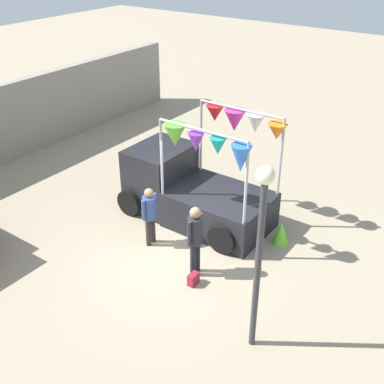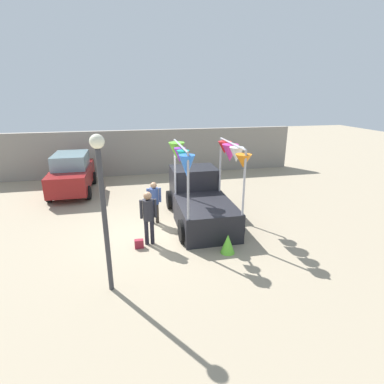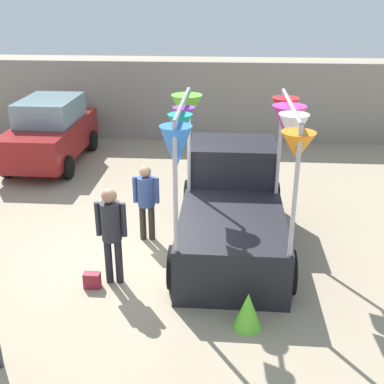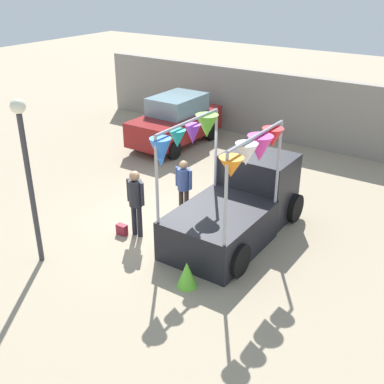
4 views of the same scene
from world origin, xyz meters
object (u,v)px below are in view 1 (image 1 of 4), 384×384
person_vendor (150,211)px  street_lamp (260,236)px  folded_kite_bundle_lime (281,233)px  handbag (193,279)px  vendor_truck (189,186)px  person_customer (195,234)px

person_vendor → street_lamp: street_lamp is taller
person_vendor → folded_kite_bundle_lime: person_vendor is taller
handbag → street_lamp: (-0.77, -1.95, 2.38)m
vendor_truck → person_vendor: (-1.71, -0.02, 0.03)m
folded_kite_bundle_lime → handbag: bearing=161.8°
street_lamp → folded_kite_bundle_lime: (3.40, 1.08, -2.22)m
handbag → folded_kite_bundle_lime: bearing=-18.2°
vendor_truck → folded_kite_bundle_lime: (0.25, -2.69, -0.62)m
person_customer → person_vendor: (0.32, 1.61, -0.13)m
vendor_truck → street_lamp: (-3.15, -3.77, 1.60)m
person_customer → street_lamp: bearing=-117.6°
person_vendor → folded_kite_bundle_lime: (1.96, -2.67, -0.66)m
vendor_truck → handbag: bearing=-142.5°
person_customer → person_vendor: person_customer is taller
street_lamp → vendor_truck: bearing=50.1°
person_customer → handbag: (-0.35, -0.20, -0.94)m
person_vendor → folded_kite_bundle_lime: 3.38m
street_lamp → handbag: bearing=68.4°
person_vendor → folded_kite_bundle_lime: bearing=-53.7°
vendor_truck → handbag: vendor_truck is taller
vendor_truck → folded_kite_bundle_lime: 2.77m
folded_kite_bundle_lime → person_vendor: bearing=126.3°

